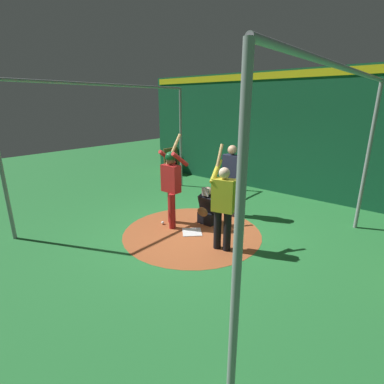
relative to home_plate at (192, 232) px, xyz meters
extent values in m
plane|color=#287A38|center=(0.00, 0.00, -0.01)|extent=(26.43, 26.43, 0.00)
cylinder|color=#AD562D|center=(0.00, 0.00, -0.01)|extent=(3.05, 3.05, 0.01)
cube|color=white|center=(0.00, 0.00, 0.00)|extent=(0.59, 0.59, 0.01)
cylinder|color=maroon|center=(0.11, -0.50, 0.40)|extent=(0.15, 0.15, 0.83)
cylinder|color=maroon|center=(-0.13, -0.77, 0.40)|extent=(0.15, 0.15, 0.83)
cube|color=#B21E1E|center=(-0.01, -0.64, 1.12)|extent=(0.22, 0.44, 0.62)
cylinder|color=#B21E1E|center=(-0.11, -0.44, 1.57)|extent=(0.50, 0.09, 0.39)
cylinder|color=#B21E1E|center=(-0.11, -0.83, 1.57)|extent=(0.50, 0.09, 0.39)
sphere|color=brown|center=(-0.01, -0.64, 1.56)|extent=(0.21, 0.21, 0.21)
sphere|color=#0F4C23|center=(-0.01, -0.64, 1.62)|extent=(0.24, 0.24, 0.24)
cylinder|color=tan|center=(-0.23, -0.77, 1.71)|extent=(0.54, 0.06, 0.73)
cube|color=black|center=(-0.70, -0.06, 0.13)|extent=(0.40, 0.40, 0.28)
cube|color=black|center=(-0.66, -0.06, 0.48)|extent=(0.30, 0.40, 0.46)
sphere|color=beige|center=(-0.64, -0.06, 0.80)|extent=(0.21, 0.21, 0.21)
cube|color=gray|center=(-0.54, -0.06, 0.80)|extent=(0.03, 0.19, 0.19)
ellipsoid|color=brown|center=(-0.38, 0.00, 0.37)|extent=(0.12, 0.28, 0.22)
cylinder|color=#4C4C51|center=(-1.42, 0.17, 0.42)|extent=(0.15, 0.15, 0.87)
cylinder|color=#4C4C51|center=(-1.42, -0.03, 0.42)|extent=(0.15, 0.15, 0.87)
cube|color=#1E2338|center=(-1.42, 0.07, 1.21)|extent=(0.22, 0.42, 0.69)
cylinder|color=#1E2338|center=(-1.42, 0.27, 1.26)|extent=(0.09, 0.09, 0.58)
cylinder|color=#1E2338|center=(-1.42, -0.13, 1.26)|extent=(0.09, 0.09, 0.58)
sphere|color=tan|center=(-1.42, 0.07, 1.68)|extent=(0.23, 0.23, 0.23)
cylinder|color=black|center=(0.17, 1.03, 0.39)|extent=(0.15, 0.15, 0.80)
cylinder|color=black|center=(0.22, 0.84, 0.39)|extent=(0.15, 0.15, 0.80)
cube|color=gold|center=(0.19, 0.93, 1.11)|extent=(0.31, 0.46, 0.63)
cylinder|color=gold|center=(0.14, 1.13, 1.16)|extent=(0.09, 0.09, 0.53)
cylinder|color=gold|center=(0.14, 0.71, 1.53)|extent=(0.47, 0.20, 0.41)
sphere|color=beige|center=(0.19, 0.93, 1.54)|extent=(0.21, 0.21, 0.21)
cylinder|color=tan|center=(0.07, 0.69, 1.64)|extent=(0.46, 0.17, 0.74)
cube|color=#145133|center=(-4.17, 0.00, 1.83)|extent=(0.20, 10.43, 3.69)
cube|color=yellow|center=(-4.06, 0.00, 3.53)|extent=(0.03, 10.23, 0.20)
cylinder|color=gray|center=(-2.65, -2.72, 1.59)|extent=(0.08, 0.08, 3.20)
cylinder|color=gray|center=(2.65, -2.72, 1.59)|extent=(0.08, 0.08, 3.20)
cylinder|color=gray|center=(-2.65, 2.72, 1.59)|extent=(0.08, 0.08, 3.20)
cylinder|color=gray|center=(2.65, 2.72, 1.59)|extent=(0.08, 0.08, 3.20)
cylinder|color=gray|center=(0.00, -2.72, 3.18)|extent=(5.31, 0.07, 0.07)
cylinder|color=gray|center=(0.00, 2.72, 3.18)|extent=(5.31, 0.07, 0.07)
cube|color=olive|center=(-3.92, -4.24, 0.51)|extent=(1.18, 0.04, 1.05)
cylinder|color=black|center=(-4.41, -4.18, 0.42)|extent=(0.06, 0.20, 0.87)
cylinder|color=olive|center=(-4.29, -4.18, 0.43)|extent=(0.06, 0.21, 0.89)
cylinder|color=olive|center=(-4.17, -4.18, 0.42)|extent=(0.06, 0.12, 0.86)
cylinder|color=tan|center=(-4.05, -4.18, 0.39)|extent=(0.06, 0.14, 0.81)
cylinder|color=black|center=(-3.93, -4.18, 0.41)|extent=(0.06, 0.15, 0.84)
cylinder|color=tan|center=(-3.81, -4.18, 0.40)|extent=(0.06, 0.14, 0.82)
cylinder|color=tan|center=(-3.69, -4.18, 0.41)|extent=(0.06, 0.12, 0.85)
cylinder|color=olive|center=(-3.57, -4.18, 0.41)|extent=(0.06, 0.14, 0.85)
cylinder|color=black|center=(-3.45, -4.18, 0.40)|extent=(0.06, 0.18, 0.83)
sphere|color=white|center=(0.10, -0.82, 0.03)|extent=(0.07, 0.07, 0.07)
camera|label=1|loc=(4.49, 3.78, 2.78)|focal=26.99mm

